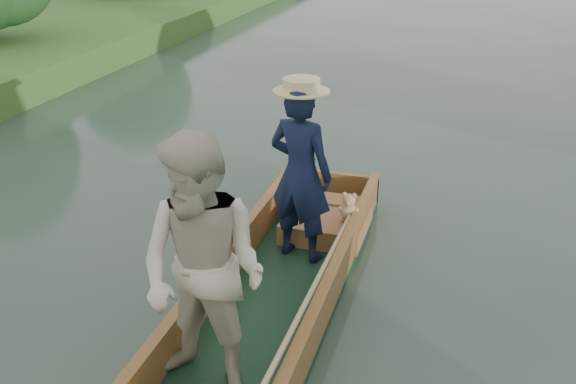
# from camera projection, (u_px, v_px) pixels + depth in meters

# --- Properties ---
(ground) EXTENTS (120.00, 120.00, 0.00)m
(ground) POSITION_uv_depth(u_px,v_px,m) (268.00, 317.00, 5.66)
(ground) COLOR #283D30
(ground) RESTS_ON ground
(punt) EXTENTS (1.20, 5.00, 2.05)m
(punt) POSITION_uv_depth(u_px,v_px,m) (254.00, 256.00, 5.15)
(punt) COLOR #13331E
(punt) RESTS_ON ground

